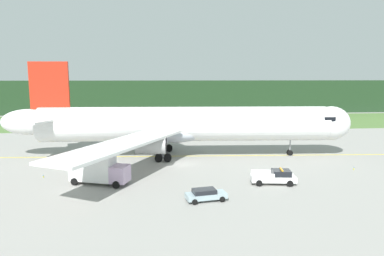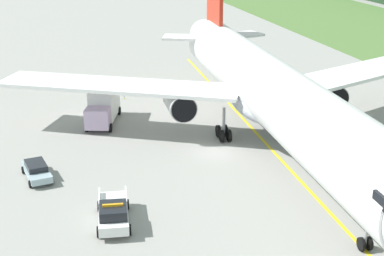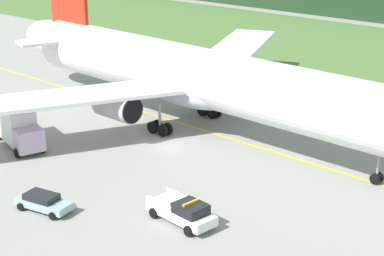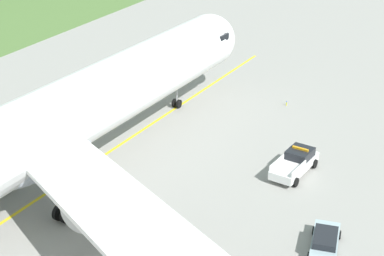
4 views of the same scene
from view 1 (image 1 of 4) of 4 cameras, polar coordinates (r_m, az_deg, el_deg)
name	(u,v)px [view 1 (image 1 of 4)]	position (r m, az deg, el deg)	size (l,w,h in m)	color
ground	(182,164)	(52.81, -1.69, -5.94)	(320.00, 320.00, 0.00)	gray
grass_verge	(172,122)	(101.38, -3.25, 1.04)	(320.00, 34.28, 0.04)	#4D6F36
distant_tree_line	(170,97)	(124.55, -3.60, 5.11)	(288.00, 6.22, 11.67)	#1E371F
taxiway_centerline_main	(184,156)	(57.94, -1.28, -4.63)	(74.83, 0.30, 0.01)	yellow
airliner	(181,125)	(56.97, -1.89, 0.54)	(57.35, 50.46, 15.48)	silver
ops_pickup_truck	(275,177)	(44.28, 13.47, -7.81)	(5.64, 2.82, 1.94)	white
catering_truck	(98,169)	(44.43, -15.24, -6.51)	(7.61, 4.49, 3.75)	#BDA1C5
staff_car	(206,194)	(37.62, 2.25, -10.85)	(4.57, 2.57, 1.30)	#94ABB3
taxiway_edge_light_east	(354,168)	(54.43, 25.07, -6.03)	(0.12, 0.12, 0.49)	yellow
taxiway_edge_light_west	(43,176)	(49.88, -23.25, -7.28)	(0.12, 0.12, 0.36)	yellow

